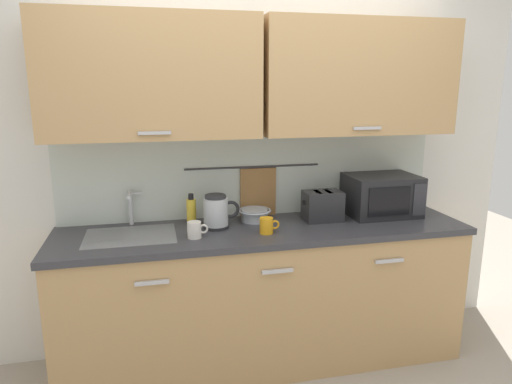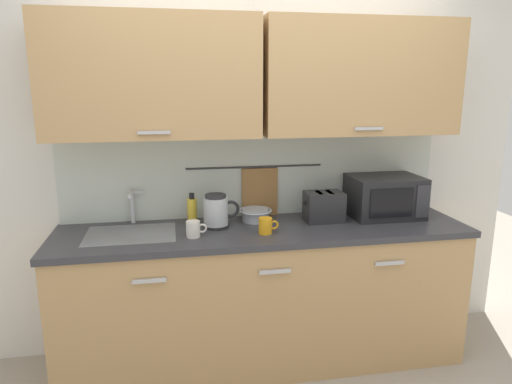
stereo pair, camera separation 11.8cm
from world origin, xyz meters
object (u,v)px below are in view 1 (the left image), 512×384
object	(u,v)px
mug_near_sink	(195,230)
mixing_bowl	(255,214)
microwave	(382,195)
electric_kettle	(216,212)
mug_by_kettle	(267,226)
dish_soap_bottle	(191,211)
toaster	(322,206)

from	to	relation	value
mug_near_sink	mixing_bowl	xyz separation A→B (m)	(0.41, 0.25, -0.00)
microwave	electric_kettle	world-z (taller)	microwave
microwave	mug_by_kettle	distance (m)	0.88
mug_by_kettle	mug_near_sink	bearing A→B (deg)	178.23
microwave	dish_soap_bottle	distance (m)	1.27
mug_near_sink	mixing_bowl	bearing A→B (deg)	31.61
mug_by_kettle	dish_soap_bottle	bearing A→B (deg)	145.45
electric_kettle	dish_soap_bottle	bearing A→B (deg)	141.86
mug_near_sink	electric_kettle	bearing A→B (deg)	47.23
microwave	mug_by_kettle	bearing A→B (deg)	-165.43
dish_soap_bottle	mug_near_sink	bearing A→B (deg)	-91.22
mug_near_sink	mug_by_kettle	xyz separation A→B (m)	(0.42, -0.01, 0.00)
mug_by_kettle	toaster	bearing A→B (deg)	23.98
microwave	mixing_bowl	world-z (taller)	microwave
dish_soap_bottle	mixing_bowl	world-z (taller)	dish_soap_bottle
dish_soap_bottle	mixing_bowl	bearing A→B (deg)	-3.24
mug_near_sink	toaster	xyz separation A→B (m)	(0.84, 0.17, 0.05)
microwave	toaster	size ratio (longest dim) A/B	1.80
mug_near_sink	mug_by_kettle	bearing A→B (deg)	-1.77
dish_soap_bottle	mug_near_sink	world-z (taller)	dish_soap_bottle
toaster	mug_by_kettle	xyz separation A→B (m)	(-0.42, -0.19, -0.05)
microwave	toaster	world-z (taller)	microwave
mixing_bowl	toaster	size ratio (longest dim) A/B	0.84
dish_soap_bottle	toaster	world-z (taller)	dish_soap_bottle
mug_by_kettle	electric_kettle	bearing A→B (deg)	147.46
mug_near_sink	toaster	world-z (taller)	toaster
toaster	mug_by_kettle	bearing A→B (deg)	-156.02
mug_near_sink	mixing_bowl	size ratio (longest dim) A/B	0.56
toaster	mixing_bowl	bearing A→B (deg)	169.76
dish_soap_bottle	toaster	xyz separation A→B (m)	(0.83, -0.10, 0.01)
dish_soap_bottle	mixing_bowl	xyz separation A→B (m)	(0.40, -0.02, -0.04)
microwave	mixing_bowl	xyz separation A→B (m)	(-0.87, 0.04, -0.09)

